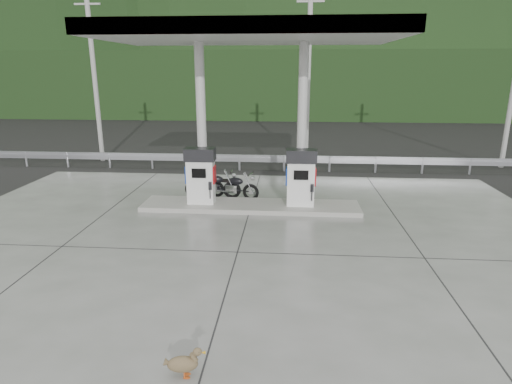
# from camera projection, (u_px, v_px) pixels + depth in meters

# --- Properties ---
(ground) EXTENTS (160.00, 160.00, 0.00)m
(ground) POSITION_uv_depth(u_px,v_px,m) (242.00, 238.00, 11.49)
(ground) COLOR black
(ground) RESTS_ON ground
(forecourt_apron) EXTENTS (18.00, 14.00, 0.02)m
(forecourt_apron) POSITION_uv_depth(u_px,v_px,m) (242.00, 237.00, 11.49)
(forecourt_apron) COLOR slate
(forecourt_apron) RESTS_ON ground
(pump_island) EXTENTS (7.00, 1.40, 0.15)m
(pump_island) POSITION_uv_depth(u_px,v_px,m) (250.00, 206.00, 13.86)
(pump_island) COLOR gray
(pump_island) RESTS_ON forecourt_apron
(gas_pump_left) EXTENTS (0.95, 0.55, 1.80)m
(gas_pump_left) POSITION_uv_depth(u_px,v_px,m) (201.00, 176.00, 13.71)
(gas_pump_left) COLOR white
(gas_pump_left) RESTS_ON pump_island
(gas_pump_right) EXTENTS (0.95, 0.55, 1.80)m
(gas_pump_right) POSITION_uv_depth(u_px,v_px,m) (301.00, 178.00, 13.47)
(gas_pump_right) COLOR white
(gas_pump_right) RESTS_ON pump_island
(canopy_column_left) EXTENTS (0.30, 0.30, 5.00)m
(canopy_column_left) POSITION_uv_depth(u_px,v_px,m) (201.00, 124.00, 13.66)
(canopy_column_left) COLOR silver
(canopy_column_left) RESTS_ON pump_island
(canopy_column_right) EXTENTS (0.30, 0.30, 5.00)m
(canopy_column_right) POSITION_uv_depth(u_px,v_px,m) (302.00, 125.00, 13.41)
(canopy_column_right) COLOR silver
(canopy_column_right) RESTS_ON pump_island
(canopy_roof) EXTENTS (8.50, 5.00, 0.40)m
(canopy_roof) POSITION_uv_depth(u_px,v_px,m) (250.00, 33.00, 12.41)
(canopy_roof) COLOR silver
(canopy_roof) RESTS_ON canopy_column_left
(guardrail) EXTENTS (26.00, 0.16, 1.42)m
(guardrail) POSITION_uv_depth(u_px,v_px,m) (262.00, 155.00, 18.96)
(guardrail) COLOR #A1A2A9
(guardrail) RESTS_ON ground
(road) EXTENTS (60.00, 7.00, 0.01)m
(road) POSITION_uv_depth(u_px,v_px,m) (266.00, 155.00, 22.51)
(road) COLOR black
(road) RESTS_ON ground
(utility_pole_a) EXTENTS (0.22, 0.22, 8.00)m
(utility_pole_a) POSITION_uv_depth(u_px,v_px,m) (95.00, 77.00, 20.10)
(utility_pole_a) COLOR #9A9A95
(utility_pole_a) RESTS_ON ground
(utility_pole_b) EXTENTS (0.22, 0.22, 8.00)m
(utility_pole_b) POSITION_uv_depth(u_px,v_px,m) (308.00, 78.00, 19.34)
(utility_pole_b) COLOR #9A9A95
(utility_pole_b) RESTS_ON ground
(tree_band) EXTENTS (80.00, 6.00, 6.00)m
(tree_band) POSITION_uv_depth(u_px,v_px,m) (277.00, 85.00, 39.42)
(tree_band) COLOR black
(tree_band) RESTS_ON ground
(forested_hills) EXTENTS (100.00, 40.00, 140.00)m
(forested_hills) POSITION_uv_depth(u_px,v_px,m) (283.00, 98.00, 69.00)
(forested_hills) COLOR black
(forested_hills) RESTS_ON ground
(motorcycle_left) EXTENTS (1.82, 0.97, 0.83)m
(motorcycle_left) POSITION_uv_depth(u_px,v_px,m) (233.00, 187.00, 14.82)
(motorcycle_left) COLOR black
(motorcycle_left) RESTS_ON forecourt_apron
(motorcycle_right) EXTENTS (1.84, 0.59, 0.87)m
(motorcycle_right) POSITION_uv_depth(u_px,v_px,m) (213.00, 186.00, 14.89)
(motorcycle_right) COLOR black
(motorcycle_right) RESTS_ON forecourt_apron
(duck) EXTENTS (0.57, 0.23, 0.40)m
(duck) POSITION_uv_depth(u_px,v_px,m) (183.00, 364.00, 6.21)
(duck) COLOR brown
(duck) RESTS_ON forecourt_apron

